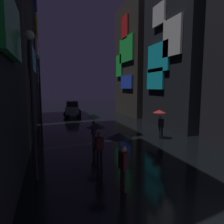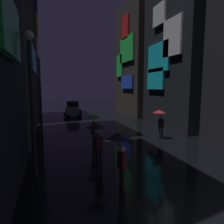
# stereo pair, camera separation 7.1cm
# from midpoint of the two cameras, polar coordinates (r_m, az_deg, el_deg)

# --- Properties ---
(building_left_far) EXTENTS (4.25, 8.84, 17.01)m
(building_left_far) POSITION_cam_midpoint_polar(r_m,az_deg,el_deg) (26.31, -25.15, 16.92)
(building_left_far) COLOR black
(building_left_far) RESTS_ON ground
(building_right_mid) EXTENTS (4.25, 7.53, 12.84)m
(building_right_mid) POSITION_cam_midpoint_polar(r_m,az_deg,el_deg) (20.14, 19.39, 14.43)
(building_right_mid) COLOR black
(building_right_mid) RESTS_ON ground
(building_right_far) EXTENTS (4.25, 7.89, 14.69)m
(building_right_far) POSITION_cam_midpoint_polar(r_m,az_deg,el_deg) (28.10, 7.81, 14.45)
(building_right_far) COLOR #2D2826
(building_right_far) RESTS_ON ground
(pedestrian_near_crossing_red) EXTENTS (0.90, 0.90, 2.12)m
(pedestrian_near_crossing_red) POSITION_cam_midpoint_polar(r_m,az_deg,el_deg) (14.58, 13.65, -1.17)
(pedestrian_near_crossing_red) COLOR black
(pedestrian_near_crossing_red) RESTS_ON ground
(pedestrian_midstreet_left_black) EXTENTS (0.90, 0.90, 2.12)m
(pedestrian_midstreet_left_black) POSITION_cam_midpoint_polar(r_m,az_deg,el_deg) (7.14, 2.51, -9.48)
(pedestrian_midstreet_left_black) COLOR #38332D
(pedestrian_midstreet_left_black) RESTS_ON ground
(pedestrian_foreground_right_black) EXTENTS (0.90, 0.90, 2.12)m
(pedestrian_foreground_right_black) POSITION_cam_midpoint_polar(r_m,az_deg,el_deg) (9.06, -4.15, -5.93)
(pedestrian_foreground_right_black) COLOR black
(pedestrian_foreground_right_black) RESTS_ON ground
(pedestrian_midstreet_centre_green) EXTENTS (0.90, 0.90, 2.12)m
(pedestrian_midstreet_centre_green) POSITION_cam_midpoint_polar(r_m,az_deg,el_deg) (12.04, -5.18, -2.70)
(pedestrian_midstreet_centre_green) COLOR #2D2D38
(pedestrian_midstreet_centre_green) RESTS_ON ground
(car_distant) EXTENTS (2.66, 4.33, 1.92)m
(car_distant) POSITION_cam_midpoint_polar(r_m,az_deg,el_deg) (26.95, -10.99, 1.00)
(car_distant) COLOR #99999E
(car_distant) RESTS_ON ground
(streetlamp_left_near) EXTENTS (0.36, 0.36, 5.80)m
(streetlamp_left_near) POSITION_cam_midpoint_polar(r_m,az_deg,el_deg) (8.27, -21.79, 5.87)
(streetlamp_left_near) COLOR #2D2D33
(streetlamp_left_near) RESTS_ON ground
(streetlamp_left_far) EXTENTS (0.36, 0.36, 6.26)m
(streetlamp_left_far) POSITION_cam_midpoint_polar(r_m,az_deg,el_deg) (17.15, -19.73, 7.13)
(streetlamp_left_far) COLOR #2D2D33
(streetlamp_left_far) RESTS_ON ground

